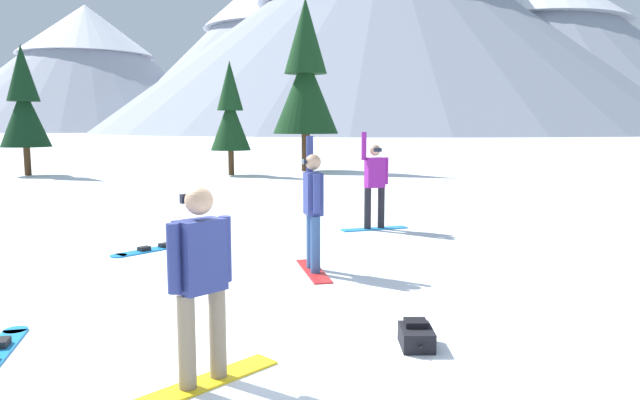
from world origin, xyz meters
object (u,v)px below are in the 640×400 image
object	(u,v)px
backpack_black	(416,336)
snowboarder_midground	(313,208)
loose_snowboard_far_spare	(155,249)
pine_tree_short	(24,105)
pine_tree_slender	(230,113)
pine_tree_twin	(306,78)
snowboarder_background	(375,183)
snowboarder_foreground	(201,282)

from	to	relation	value
backpack_black	snowboarder_midground	bearing A→B (deg)	107.94
loose_snowboard_far_spare	backpack_black	size ratio (longest dim) A/B	2.78
pine_tree_short	pine_tree_slender	bearing A→B (deg)	-0.35
pine_tree_short	pine_tree_twin	world-z (taller)	pine_tree_twin
snowboarder_background	pine_tree_twin	distance (m)	17.18
loose_snowboard_far_spare	pine_tree_slender	world-z (taller)	pine_tree_slender
loose_snowboard_far_spare	pine_tree_short	bearing A→B (deg)	121.27
backpack_black	snowboarder_background	bearing A→B (deg)	87.08
snowboarder_background	backpack_black	xyz separation A→B (m)	(-0.35, -6.85, -0.90)
snowboarder_midground	pine_tree_twin	bearing A→B (deg)	90.47
backpack_black	pine_tree_slender	xyz separation A→B (m)	(-4.60, 21.17, 2.70)
snowboarder_background	pine_tree_short	xyz separation A→B (m)	(-14.21, 14.38, 2.19)
snowboarder_midground	pine_tree_slender	xyz separation A→B (m)	(-3.58, 18.03, 1.82)
pine_tree_twin	snowboarder_background	bearing A→B (deg)	-84.77
snowboarder_midground	pine_tree_twin	xyz separation A→B (m)	(-0.17, 20.44, 3.60)
backpack_black	pine_tree_slender	distance (m)	21.83
snowboarder_foreground	snowboarder_midground	size ratio (longest dim) A/B	0.83
snowboarder_background	pine_tree_short	distance (m)	20.33
snowboarder_midground	snowboarder_foreground	bearing A→B (deg)	-104.09
loose_snowboard_far_spare	pine_tree_slender	size ratio (longest dim) A/B	0.28
loose_snowboard_far_spare	pine_tree_short	world-z (taller)	pine_tree_short
snowboarder_foreground	pine_tree_short	distance (m)	25.13
snowboarder_background	pine_tree_short	bearing A→B (deg)	134.67
pine_tree_short	pine_tree_slender	size ratio (longest dim) A/B	1.14
snowboarder_foreground	backpack_black	bearing A→B (deg)	22.27
backpack_black	pine_tree_twin	bearing A→B (deg)	92.87
snowboarder_midground	pine_tree_slender	size ratio (longest dim) A/B	0.40
snowboarder_foreground	loose_snowboard_far_spare	distance (m)	5.99
pine_tree_short	pine_tree_twin	bearing A→B (deg)	10.54
snowboarder_midground	pine_tree_short	xyz separation A→B (m)	(-12.85, 18.08, 2.20)
loose_snowboard_far_spare	pine_tree_short	xyz separation A→B (m)	(-9.98, 16.43, 3.18)
backpack_black	snowboarder_foreground	bearing A→B (deg)	-157.73
backpack_black	pine_tree_short	bearing A→B (deg)	123.15
snowboarder_midground	pine_tree_short	bearing A→B (deg)	125.39
snowboarder_background	loose_snowboard_far_spare	world-z (taller)	snowboarder_background
snowboarder_foreground	pine_tree_twin	bearing A→B (deg)	88.06
loose_snowboard_far_spare	backpack_black	xyz separation A→B (m)	(3.88, -4.79, 0.09)
snowboarder_midground	loose_snowboard_far_spare	xyz separation A→B (m)	(-2.87, 1.65, -0.97)
snowboarder_background	pine_tree_short	world-z (taller)	pine_tree_short
snowboarder_midground	pine_tree_slender	distance (m)	18.47
pine_tree_twin	loose_snowboard_far_spare	bearing A→B (deg)	-98.17
loose_snowboard_far_spare	snowboarder_midground	bearing A→B (deg)	-29.99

